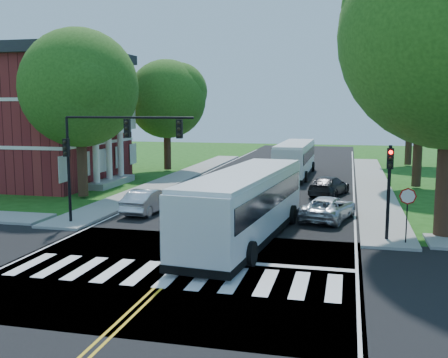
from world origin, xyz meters
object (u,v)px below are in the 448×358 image
(signal_nw, at_px, (108,144))
(dark_sedan, at_px, (329,186))
(suv, at_px, (328,208))
(bus_follow, at_px, (295,159))
(bus_lead, at_px, (245,204))
(hatchback, at_px, (148,201))
(signal_ne, at_px, (389,180))

(signal_nw, bearing_deg, dark_sedan, 49.05)
(suv, distance_m, dark_sedan, 8.26)
(signal_nw, height_order, suv, signal_nw)
(bus_follow, xyz_separation_m, suv, (3.71, -18.03, -0.95))
(bus_lead, bearing_deg, signal_nw, -3.35)
(bus_follow, relative_size, suv, 2.49)
(suv, bearing_deg, bus_lead, 71.21)
(hatchback, height_order, dark_sedan, hatchback)
(signal_nw, xyz_separation_m, dark_sedan, (10.90, 12.57, -3.68))
(hatchback, bearing_deg, suv, -172.36)
(hatchback, bearing_deg, bus_follow, -105.35)
(bus_follow, distance_m, hatchback, 19.78)
(bus_lead, bearing_deg, hatchback, -30.33)
(dark_sedan, bearing_deg, suv, 107.66)
(signal_nw, relative_size, suv, 1.50)
(bus_lead, distance_m, bus_follow, 23.55)
(signal_nw, relative_size, bus_lead, 0.55)
(signal_ne, bearing_deg, dark_sedan, 104.09)
(signal_nw, xyz_separation_m, suv, (11.19, 4.31, -3.70))
(signal_nw, height_order, dark_sedan, signal_nw)
(signal_ne, xyz_separation_m, dark_sedan, (-3.15, 12.55, -2.27))
(signal_ne, bearing_deg, hatchback, 164.22)
(signal_ne, xyz_separation_m, bus_follow, (-6.57, 22.34, -1.34))
(dark_sedan, bearing_deg, signal_nw, 64.72)
(signal_nw, relative_size, bus_follow, 0.60)
(hatchback, relative_size, suv, 0.93)
(bus_lead, relative_size, hatchback, 2.92)
(bus_lead, relative_size, suv, 2.70)
(signal_nw, bearing_deg, signal_ne, 0.05)
(signal_nw, bearing_deg, bus_lead, -9.04)
(signal_nw, relative_size, signal_ne, 1.62)
(signal_ne, height_order, dark_sedan, signal_ne)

